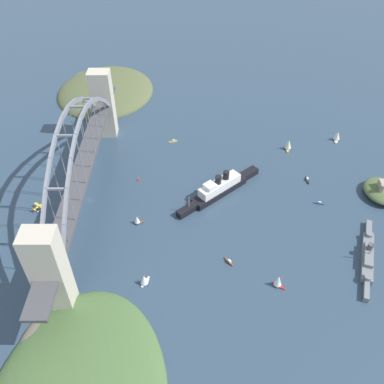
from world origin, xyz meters
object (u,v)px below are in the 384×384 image
small_boat_4 (144,280)px  small_boat_5 (173,141)px  small_boat_6 (229,261)px  channel_marker_buoy (138,179)px  fort_island_mid_harbor (382,191)px  small_boat_2 (337,136)px  harbor_arch_bridge (82,167)px  naval_cruiser (368,256)px  small_boat_7 (319,203)px  seaplane_taxiing_near_bridge (39,207)px  ocean_liner (220,188)px  small_boat_0 (288,144)px  small_boat_3 (278,281)px  small_boat_8 (307,180)px  small_boat_1 (137,220)px

small_boat_4 → small_boat_5: bearing=175.2°
small_boat_6 → channel_marker_buoy: 109.63m
fort_island_mid_harbor → small_boat_2: bearing=-169.3°
harbor_arch_bridge → naval_cruiser: harbor_arch_bridge is taller
small_boat_7 → seaplane_taxiing_near_bridge: bearing=-88.5°
ocean_liner → naval_cruiser: bearing=55.2°
seaplane_taxiing_near_bridge → small_boat_0: 217.85m
ocean_liner → small_boat_5: size_ratio=8.73×
ocean_liner → small_boat_4: ocean_liner is taller
seaplane_taxiing_near_bridge → small_boat_0: size_ratio=0.80×
ocean_liner → small_boat_0: (-59.83, 65.02, -0.32)m
small_boat_5 → small_boat_7: (83.59, 115.50, -0.15)m
small_boat_3 → small_boat_8: size_ratio=1.15×
naval_cruiser → small_boat_4: size_ratio=7.41×
small_boat_5 → channel_marker_buoy: size_ratio=2.84×
fort_island_mid_harbor → small_boat_0: (-62.53, -62.38, 0.56)m
naval_cruiser → small_boat_2: bearing=173.1°
small_boat_6 → small_boat_7: small_boat_6 is taller
small_boat_4 → small_boat_6: small_boat_4 is taller
small_boat_3 → small_boat_8: 111.43m
harbor_arch_bridge → small_boat_1: (25.32, 39.82, -29.33)m
ocean_liner → small_boat_2: (-74.21, 112.87, -0.72)m
small_boat_1 → small_boat_5: (-104.02, 22.92, -2.76)m
naval_cruiser → fort_island_mid_harbor: bearing=153.8°
small_boat_4 → small_boat_7: 148.50m
harbor_arch_bridge → small_boat_0: bearing=112.0°
ocean_liner → naval_cruiser: ocean_liner is taller
small_boat_4 → small_boat_0: bearing=141.2°
small_boat_2 → small_boat_1: bearing=-58.5°
ocean_liner → small_boat_3: ocean_liner is taller
small_boat_5 → small_boat_6: size_ratio=1.10×
small_boat_0 → small_boat_3: size_ratio=1.07×
small_boat_5 → fort_island_mid_harbor: bearing=66.1°
seaplane_taxiing_near_bridge → small_boat_7: 214.92m
small_boat_0 → small_boat_3: 151.33m
small_boat_0 → small_boat_3: bearing=-12.6°
small_boat_3 → small_boat_6: small_boat_3 is taller
fort_island_mid_harbor → naval_cruiser: bearing=-26.2°
small_boat_0 → fort_island_mid_harbor: bearing=44.9°
small_boat_1 → small_boat_5: 106.55m
harbor_arch_bridge → small_boat_7: bearing=88.4°
small_boat_5 → ocean_liner: bearing=28.8°
small_boat_1 → small_boat_5: small_boat_1 is taller
naval_cruiser → small_boat_6: size_ratio=9.50×
seaplane_taxiing_near_bridge → small_boat_2: 267.70m
harbor_arch_bridge → small_boat_3: harbor_arch_bridge is taller
small_boat_4 → small_boat_5: size_ratio=1.17×
ocean_liner → fort_island_mid_harbor: size_ratio=2.05×
small_boat_3 → small_boat_7: 87.61m
small_boat_6 → small_boat_4: bearing=-72.9°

